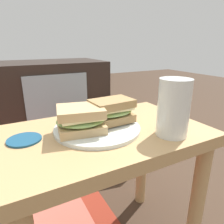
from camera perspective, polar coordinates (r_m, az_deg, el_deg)
side_table at (r=0.62m, az=-1.64°, el=-12.76°), size 0.56×0.36×0.46m
tv_cabinet at (r=1.48m, az=-21.18°, el=1.61°), size 0.96×0.46×0.58m
plate at (r=0.58m, az=-4.11°, el=-4.53°), size 0.24×0.24×0.01m
sandwich_front at (r=0.54m, az=-8.71°, el=-2.01°), size 0.14×0.13×0.07m
sandwich_back at (r=0.59m, az=-0.07°, el=0.34°), size 0.13×0.09×0.07m
beer_glass at (r=0.54m, az=16.79°, el=0.91°), size 0.08×0.08×0.15m
coaster at (r=0.56m, az=-23.32°, el=-7.10°), size 0.08×0.08×0.01m
paper_bag at (r=1.21m, az=2.31°, el=-6.61°), size 0.25×0.22×0.36m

